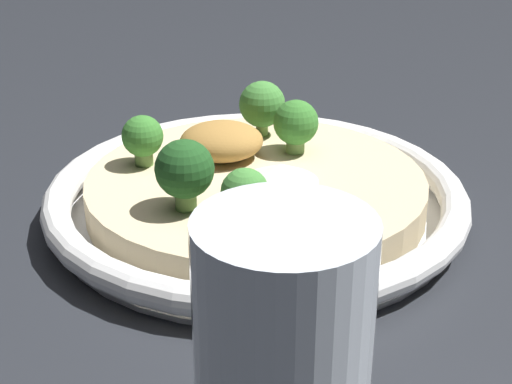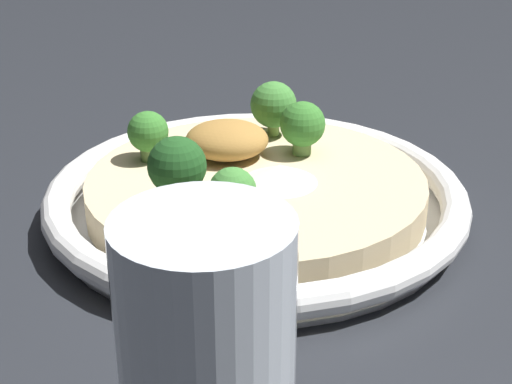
{
  "view_description": "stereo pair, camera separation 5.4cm",
  "coord_description": "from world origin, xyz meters",
  "views": [
    {
      "loc": [
        -0.04,
        -0.49,
        0.25
      ],
      "look_at": [
        0.0,
        0.0,
        0.02
      ],
      "focal_mm": 55.0,
      "sensor_mm": 36.0,
      "label": 1
    },
    {
      "loc": [
        0.02,
        -0.49,
        0.25
      ],
      "look_at": [
        0.0,
        0.0,
        0.02
      ],
      "focal_mm": 55.0,
      "sensor_mm": 36.0,
      "label": 2
    }
  ],
  "objects": [
    {
      "name": "risotto_bowl",
      "position": [
        0.0,
        0.0,
        0.02
      ],
      "size": [
        0.29,
        0.29,
        0.03
      ],
      "color": "white",
      "rests_on": "ground_plane"
    },
    {
      "name": "broccoli_back_right",
      "position": [
        0.01,
        0.08,
        0.06
      ],
      "size": [
        0.04,
        0.04,
        0.04
      ],
      "color": "#759E4C",
      "rests_on": "risotto_bowl"
    },
    {
      "name": "broccoli_back",
      "position": [
        0.03,
        0.04,
        0.05
      ],
      "size": [
        0.03,
        0.03,
        0.04
      ],
      "color": "#668E47",
      "rests_on": "risotto_bowl"
    },
    {
      "name": "broccoli_front_left",
      "position": [
        -0.05,
        -0.05,
        0.06
      ],
      "size": [
        0.04,
        0.04,
        0.05
      ],
      "color": "#668E47",
      "rests_on": "risotto_bowl"
    },
    {
      "name": "broccoli_back_left",
      "position": [
        -0.08,
        0.03,
        0.05
      ],
      "size": [
        0.03,
        0.03,
        0.04
      ],
      "color": "#668E47",
      "rests_on": "risotto_bowl"
    },
    {
      "name": "broccoli_front",
      "position": [
        -0.01,
        -0.07,
        0.05
      ],
      "size": [
        0.03,
        0.03,
        0.04
      ],
      "color": "#668E47",
      "rests_on": "risotto_bowl"
    },
    {
      "name": "crispy_onion_garnish",
      "position": [
        -0.02,
        0.03,
        0.04
      ],
      "size": [
        0.06,
        0.05,
        0.03
      ],
      "color": "#A37538",
      "rests_on": "risotto_bowl"
    },
    {
      "name": "cheese_sprinkle",
      "position": [
        0.02,
        -0.01,
        0.04
      ],
      "size": [
        0.05,
        0.05,
        0.01
      ],
      "color": "white",
      "rests_on": "risotto_bowl"
    },
    {
      "name": "ground_plane",
      "position": [
        0.0,
        0.0,
        0.0
      ],
      "size": [
        6.0,
        6.0,
        0.0
      ],
      "primitive_type": "plane",
      "color": "#23262B"
    },
    {
      "name": "drinking_glass",
      "position": [
        -0.01,
        -0.25,
        0.06
      ],
      "size": [
        0.07,
        0.07,
        0.13
      ],
      "color": "silver",
      "rests_on": "ground_plane"
    }
  ]
}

